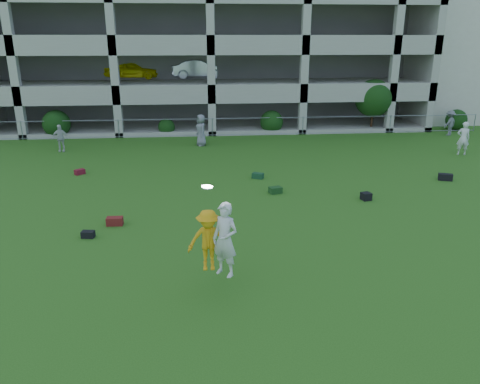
{
  "coord_description": "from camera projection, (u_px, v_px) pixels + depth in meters",
  "views": [
    {
      "loc": [
        -1.02,
        -11.29,
        6.15
      ],
      "look_at": [
        0.32,
        3.0,
        1.4
      ],
      "focal_mm": 35.0,
      "sensor_mm": 36.0,
      "label": 1
    }
  ],
  "objects": [
    {
      "name": "crate_d",
      "position": [
        366.0,
        196.0,
        18.58
      ],
      "size": [
        0.42,
        0.42,
        0.3
      ],
      "primitive_type": "cube",
      "rotation": [
        0.0,
        0.0,
        0.24
      ],
      "color": "black",
      "rests_on": "ground"
    },
    {
      "name": "bystander_f",
      "position": [
        450.0,
        123.0,
        30.68
      ],
      "size": [
        1.22,
        1.06,
        1.64
      ],
      "primitive_type": "imported",
      "rotation": [
        0.0,
        0.0,
        3.67
      ],
      "color": "slate",
      "rests_on": "ground"
    },
    {
      "name": "bag_red_a",
      "position": [
        115.0,
        221.0,
        16.09
      ],
      "size": [
        0.56,
        0.31,
        0.28
      ],
      "primitive_type": "cube",
      "rotation": [
        0.0,
        0.0,
        -0.03
      ],
      "color": "#521D0E",
      "rests_on": "ground"
    },
    {
      "name": "bag_green_c",
      "position": [
        275.0,
        190.0,
        19.4
      ],
      "size": [
        0.58,
        0.48,
        0.26
      ],
      "primitive_type": "cube",
      "rotation": [
        0.0,
        0.0,
        0.29
      ],
      "color": "#153413",
      "rests_on": "ground"
    },
    {
      "name": "bystander_c",
      "position": [
        201.0,
        130.0,
        27.71
      ],
      "size": [
        0.83,
        1.04,
        1.85
      ],
      "primitive_type": "imported",
      "rotation": [
        0.0,
        0.0,
        -1.27
      ],
      "color": "gray",
      "rests_on": "ground"
    },
    {
      "name": "frisbee_contest",
      "position": [
        215.0,
        240.0,
        11.68
      ],
      "size": [
        1.34,
        0.98,
        2.32
      ],
      "color": "orange",
      "rests_on": "ground"
    },
    {
      "name": "bag_red_f",
      "position": [
        80.0,
        172.0,
        22.06
      ],
      "size": [
        0.52,
        0.51,
        0.24
      ],
      "primitive_type": "cube",
      "rotation": [
        0.0,
        0.0,
        0.73
      ],
      "color": "#5B0F17",
      "rests_on": "ground"
    },
    {
      "name": "bag_black_e",
      "position": [
        445.0,
        177.0,
        21.14
      ],
      "size": [
        0.67,
        0.5,
        0.3
      ],
      "primitive_type": "cube",
      "rotation": [
        0.0,
        0.0,
        -0.38
      ],
      "color": "black",
      "rests_on": "ground"
    },
    {
      "name": "ground",
      "position": [
        239.0,
        276.0,
        12.69
      ],
      "size": [
        100.0,
        100.0,
        0.0
      ],
      "primitive_type": "plane",
      "color": "#235114",
      "rests_on": "ground"
    },
    {
      "name": "parking_garage",
      "position": [
        207.0,
        39.0,
        36.98
      ],
      "size": [
        30.0,
        14.0,
        12.0
      ],
      "color": "#9E998C",
      "rests_on": "ground"
    },
    {
      "name": "bag_black_b",
      "position": [
        88.0,
        234.0,
        15.09
      ],
      "size": [
        0.44,
        0.31,
        0.22
      ],
      "primitive_type": "cube",
      "rotation": [
        0.0,
        0.0,
        -0.17
      ],
      "color": "black",
      "rests_on": "ground"
    },
    {
      "name": "stucco_building",
      "position": [
        479.0,
        52.0,
        39.62
      ],
      "size": [
        16.0,
        14.0,
        10.0
      ],
      "primitive_type": "cube",
      "color": "beige",
      "rests_on": "ground"
    },
    {
      "name": "fence",
      "position": [
        212.0,
        127.0,
        30.46
      ],
      "size": [
        36.06,
        0.06,
        1.2
      ],
      "color": "gray",
      "rests_on": "ground"
    },
    {
      "name": "bag_green_g",
      "position": [
        258.0,
        176.0,
        21.43
      ],
      "size": [
        0.58,
        0.51,
        0.25
      ],
      "primitive_type": "cube",
      "rotation": [
        0.0,
        0.0,
        -0.51
      ],
      "color": "#13341F",
      "rests_on": "ground"
    },
    {
      "name": "shrub_row",
      "position": [
        280.0,
        111.0,
        31.25
      ],
      "size": [
        34.38,
        2.52,
        3.5
      ],
      "color": "#163D11",
      "rests_on": "ground"
    },
    {
      "name": "bystander_b",
      "position": [
        60.0,
        138.0,
        26.3
      ],
      "size": [
        0.92,
        0.41,
        1.54
      ],
      "primitive_type": "imported",
      "rotation": [
        0.0,
        0.0,
        0.04
      ],
      "color": "silver",
      "rests_on": "ground"
    },
    {
      "name": "bystander_e",
      "position": [
        463.0,
        138.0,
        25.52
      ],
      "size": [
        0.76,
        0.6,
        1.83
      ],
      "primitive_type": "imported",
      "rotation": [
        0.0,
        0.0,
        2.88
      ],
      "color": "silver",
      "rests_on": "ground"
    }
  ]
}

